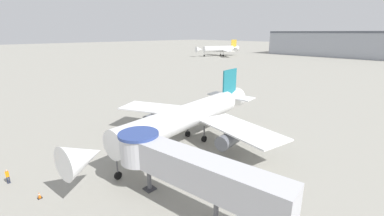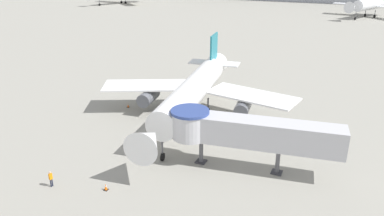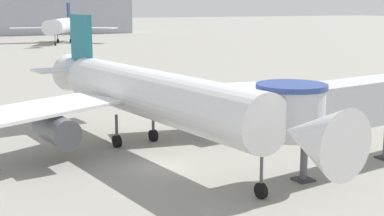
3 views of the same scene
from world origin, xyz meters
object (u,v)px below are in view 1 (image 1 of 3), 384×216
Objects in this scene: main_airplane at (187,117)px; background_jet_gold_tail at (219,49)px; jet_bridge at (180,164)px; ground_crew_marshaller at (7,175)px; traffic_cone_starboard_wing at (241,175)px; traffic_cone_port_wing at (145,124)px; traffic_cone_near_nose at (39,195)px.

main_airplane is 1.04× the size of background_jet_gold_tail.
ground_crew_marshaller is (-15.72, -10.91, -3.36)m from jet_bridge.
main_airplane is at bearing 170.05° from traffic_cone_starboard_wing.
main_airplane is 50.52× the size of traffic_cone_port_wing.
traffic_cone_starboard_wing is at bearing -5.00° from traffic_cone_port_wing.
traffic_cone_near_nose is 0.02× the size of background_jet_gold_tail.
main_airplane reaches higher than ground_crew_marshaller.
traffic_cone_near_nose reaches higher than traffic_cone_port_wing.
ground_crew_marshaller is at bearing -131.79° from traffic_cone_starboard_wing.
main_airplane is at bearing 0.22° from traffic_cone_port_wing.
jet_bridge is 14.58m from traffic_cone_near_nose.
traffic_cone_port_wing is 0.95× the size of traffic_cone_near_nose.
traffic_cone_starboard_wing is 155.06m from background_jet_gold_tail.
jet_bridge is at bearing -52.93° from main_airplane.
main_airplane is 11.78m from traffic_cone_starboard_wing.
ground_crew_marshaller is at bearing -113.43° from main_airplane.
background_jet_gold_tail is (-101.46, 117.17, 4.39)m from traffic_cone_starboard_wing.
main_airplane reaches higher than traffic_cone_near_nose.
background_jet_gold_tail reaches higher than main_airplane.
main_airplane is at bearing 87.96° from traffic_cone_near_nose.
ground_crew_marshaller is at bearing -37.14° from background_jet_gold_tail.
jet_bridge is 27.47× the size of traffic_cone_port_wing.
background_jet_gold_tail reaches higher than traffic_cone_starboard_wing.
traffic_cone_port_wing is at bearing 172.56° from main_airplane.
ground_crew_marshaller is at bearing -153.46° from jet_bridge.
background_jet_gold_tail reaches higher than traffic_cone_port_wing.
jet_bridge reaches higher than ground_crew_marshaller.
traffic_cone_port_wing is at bearing 175.00° from traffic_cone_starboard_wing.
traffic_cone_port_wing is 21.58m from traffic_cone_near_nose.
background_jet_gold_tail is at bearing -138.47° from ground_crew_marshaller.
ground_crew_marshaller reaches higher than traffic_cone_port_wing.
traffic_cone_near_nose is 161.70m from background_jet_gold_tail.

